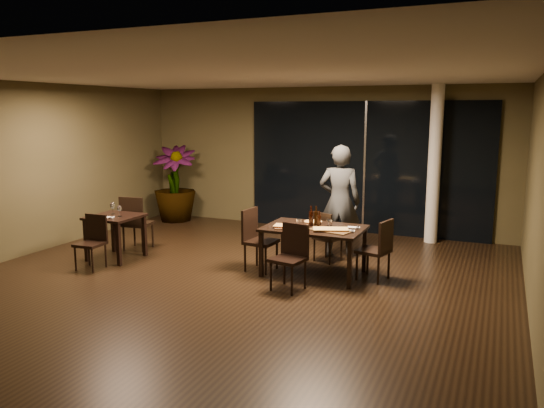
{
  "coord_description": "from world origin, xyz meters",
  "views": [
    {
      "loc": [
        3.58,
        -6.71,
        2.5
      ],
      "look_at": [
        0.28,
        0.85,
        1.05
      ],
      "focal_mm": 35.0,
      "sensor_mm": 36.0,
      "label": 1
    }
  ],
  "objects_px": {
    "chair_main_far": "(325,234)",
    "chair_side_far": "(135,220)",
    "bottle_b": "(319,219)",
    "bottle_c": "(316,216)",
    "chair_main_right": "(379,247)",
    "main_table": "(314,232)",
    "chair_main_near": "(291,253)",
    "chair_side_near": "(93,239)",
    "diner": "(340,202)",
    "bottle_a": "(311,216)",
    "side_table": "(115,223)",
    "chair_main_left": "(256,236)",
    "potted_plant": "(175,184)"
  },
  "relations": [
    {
      "from": "chair_main_far",
      "to": "bottle_b",
      "type": "bearing_deg",
      "value": 119.33
    },
    {
      "from": "chair_side_near",
      "to": "bottle_a",
      "type": "height_order",
      "value": "bottle_a"
    },
    {
      "from": "chair_main_right",
      "to": "bottle_a",
      "type": "relative_size",
      "value": 2.96
    },
    {
      "from": "chair_main_left",
      "to": "bottle_b",
      "type": "height_order",
      "value": "bottle_b"
    },
    {
      "from": "main_table",
      "to": "chair_main_near",
      "type": "bearing_deg",
      "value": -96.03
    },
    {
      "from": "diner",
      "to": "bottle_b",
      "type": "height_order",
      "value": "diner"
    },
    {
      "from": "chair_main_near",
      "to": "potted_plant",
      "type": "distance_m",
      "value": 5.37
    },
    {
      "from": "chair_main_near",
      "to": "bottle_c",
      "type": "height_order",
      "value": "bottle_c"
    },
    {
      "from": "bottle_a",
      "to": "chair_side_near",
      "type": "bearing_deg",
      "value": -160.95
    },
    {
      "from": "chair_side_near",
      "to": "diner",
      "type": "relative_size",
      "value": 0.44
    },
    {
      "from": "chair_main_right",
      "to": "bottle_c",
      "type": "relative_size",
      "value": 3.07
    },
    {
      "from": "chair_main_left",
      "to": "chair_side_near",
      "type": "height_order",
      "value": "chair_main_left"
    },
    {
      "from": "main_table",
      "to": "bottle_c",
      "type": "bearing_deg",
      "value": 96.34
    },
    {
      "from": "chair_main_far",
      "to": "chair_main_near",
      "type": "bearing_deg",
      "value": 108.1
    },
    {
      "from": "potted_plant",
      "to": "diner",
      "type": "bearing_deg",
      "value": -18.64
    },
    {
      "from": "chair_side_near",
      "to": "diner",
      "type": "xyz_separation_m",
      "value": [
        3.43,
        2.22,
        0.49
      ]
    },
    {
      "from": "bottle_a",
      "to": "chair_main_far",
      "type": "bearing_deg",
      "value": 87.84
    },
    {
      "from": "main_table",
      "to": "bottle_b",
      "type": "distance_m",
      "value": 0.22
    },
    {
      "from": "bottle_c",
      "to": "chair_main_far",
      "type": "bearing_deg",
      "value": 92.83
    },
    {
      "from": "chair_side_far",
      "to": "potted_plant",
      "type": "distance_m",
      "value": 2.68
    },
    {
      "from": "chair_main_near",
      "to": "chair_main_right",
      "type": "height_order",
      "value": "chair_main_near"
    },
    {
      "from": "chair_main_far",
      "to": "bottle_c",
      "type": "distance_m",
      "value": 0.72
    },
    {
      "from": "chair_main_left",
      "to": "potted_plant",
      "type": "relative_size",
      "value": 0.57
    },
    {
      "from": "chair_main_far",
      "to": "chair_main_right",
      "type": "xyz_separation_m",
      "value": [
        1.02,
        -0.62,
        0.04
      ]
    },
    {
      "from": "main_table",
      "to": "diner",
      "type": "xyz_separation_m",
      "value": [
        0.07,
        1.14,
        0.3
      ]
    },
    {
      "from": "chair_main_near",
      "to": "chair_side_far",
      "type": "relative_size",
      "value": 0.93
    },
    {
      "from": "bottle_b",
      "to": "bottle_c",
      "type": "distance_m",
      "value": 0.16
    },
    {
      "from": "chair_main_near",
      "to": "chair_side_far",
      "type": "xyz_separation_m",
      "value": [
        -3.35,
        0.82,
        0.04
      ]
    },
    {
      "from": "chair_main_far",
      "to": "chair_side_far",
      "type": "height_order",
      "value": "chair_side_far"
    },
    {
      "from": "main_table",
      "to": "side_table",
      "type": "bearing_deg",
      "value": -171.63
    },
    {
      "from": "chair_main_far",
      "to": "main_table",
      "type": "bearing_deg",
      "value": 112.98
    },
    {
      "from": "main_table",
      "to": "chair_side_far",
      "type": "bearing_deg",
      "value": 178.73
    },
    {
      "from": "chair_main_left",
      "to": "chair_side_near",
      "type": "distance_m",
      "value": 2.63
    },
    {
      "from": "chair_main_far",
      "to": "chair_side_far",
      "type": "relative_size",
      "value": 0.86
    },
    {
      "from": "chair_main_far",
      "to": "chair_main_near",
      "type": "relative_size",
      "value": 0.92
    },
    {
      "from": "chair_main_far",
      "to": "bottle_b",
      "type": "height_order",
      "value": "bottle_b"
    },
    {
      "from": "chair_side_near",
      "to": "bottle_a",
      "type": "distance_m",
      "value": 3.52
    },
    {
      "from": "chair_main_left",
      "to": "chair_main_right",
      "type": "relative_size",
      "value": 1.06
    },
    {
      "from": "diner",
      "to": "bottle_b",
      "type": "relative_size",
      "value": 7.6
    },
    {
      "from": "side_table",
      "to": "bottle_c",
      "type": "bearing_deg",
      "value": 10.67
    },
    {
      "from": "chair_main_far",
      "to": "chair_main_left",
      "type": "bearing_deg",
      "value": 63.37
    },
    {
      "from": "chair_side_near",
      "to": "potted_plant",
      "type": "xyz_separation_m",
      "value": [
        -0.9,
        3.69,
        0.38
      ]
    },
    {
      "from": "side_table",
      "to": "chair_main_near",
      "type": "distance_m",
      "value": 3.33
    },
    {
      "from": "chair_main_near",
      "to": "chair_main_right",
      "type": "distance_m",
      "value": 1.35
    },
    {
      "from": "diner",
      "to": "chair_side_far",
      "type": "bearing_deg",
      "value": 8.25
    },
    {
      "from": "chair_side_far",
      "to": "bottle_b",
      "type": "xyz_separation_m",
      "value": [
        3.51,
        -0.07,
        0.32
      ]
    },
    {
      "from": "main_table",
      "to": "chair_main_far",
      "type": "xyz_separation_m",
      "value": [
        -0.04,
        0.72,
        -0.2
      ]
    },
    {
      "from": "chair_side_far",
      "to": "bottle_c",
      "type": "distance_m",
      "value": 3.44
    },
    {
      "from": "diner",
      "to": "chair_main_right",
      "type": "bearing_deg",
      "value": 122.71
    },
    {
      "from": "chair_main_far",
      "to": "bottle_a",
      "type": "bearing_deg",
      "value": 107.3
    }
  ]
}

